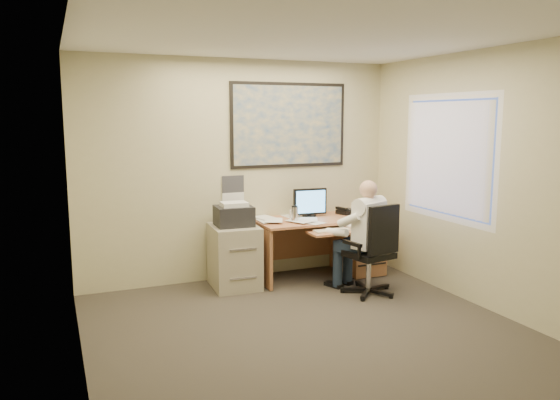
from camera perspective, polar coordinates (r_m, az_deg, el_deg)
name	(u,v)px	position (r m, az deg, el deg)	size (l,w,h in m)	color
room_shell	(325,194)	(4.70, 4.69, 0.62)	(4.00, 4.50, 2.70)	#353029
desk	(340,239)	(7.08, 6.31, -4.12)	(1.60, 0.97, 1.10)	tan
world_map	(289,125)	(6.94, 0.96, 7.82)	(1.56, 0.03, 1.06)	#1E4C93
wall_calendar	(233,193)	(6.75, -4.92, 0.78)	(0.28, 0.01, 0.42)	white
window_blinds	(448,158)	(6.44, 17.10, 4.25)	(0.06, 1.40, 1.30)	#EDE5CD
filing_cabinet	(234,251)	(6.50, -4.80, -5.29)	(0.56, 0.66, 1.02)	#A59D85
office_chair	(370,268)	(6.31, 9.41, -7.06)	(0.73, 0.73, 1.05)	black
person	(368,237)	(6.29, 9.18, -3.85)	(0.54, 0.77, 1.30)	white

